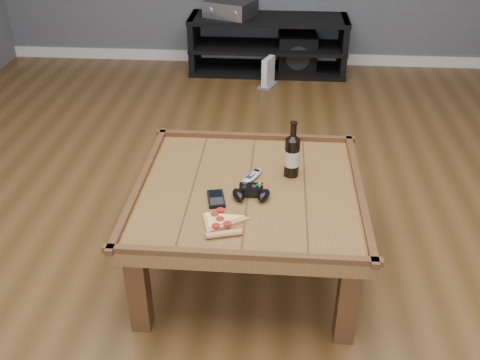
# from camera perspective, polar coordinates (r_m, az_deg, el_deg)

# --- Properties ---
(ground) EXTENTS (6.00, 6.00, 0.00)m
(ground) POSITION_cam_1_polar(r_m,az_deg,el_deg) (2.64, 0.87, -9.12)
(ground) COLOR #472E14
(ground) RESTS_ON ground
(baseboard) EXTENTS (5.00, 0.02, 0.10)m
(baseboard) POSITION_cam_1_polar(r_m,az_deg,el_deg) (5.27, 3.03, 12.90)
(baseboard) COLOR silver
(baseboard) RESTS_ON ground
(coffee_table) EXTENTS (1.03, 1.03, 0.48)m
(coffee_table) POSITION_cam_1_polar(r_m,az_deg,el_deg) (2.40, 0.94, -2.01)
(coffee_table) COLOR brown
(coffee_table) RESTS_ON ground
(media_console) EXTENTS (1.40, 0.45, 0.50)m
(media_console) POSITION_cam_1_polar(r_m,az_deg,el_deg) (4.98, 3.00, 14.17)
(media_console) COLOR black
(media_console) RESTS_ON ground
(beer_bottle) EXTENTS (0.07, 0.07, 0.27)m
(beer_bottle) POSITION_cam_1_polar(r_m,az_deg,el_deg) (2.43, 5.58, 2.75)
(beer_bottle) COLOR black
(beer_bottle) RESTS_ON coffee_table
(game_controller) EXTENTS (0.18, 0.12, 0.05)m
(game_controller) POSITION_cam_1_polar(r_m,az_deg,el_deg) (2.30, 1.20, -1.35)
(game_controller) COLOR black
(game_controller) RESTS_ON coffee_table
(pizza_slice) EXTENTS (0.22, 0.29, 0.03)m
(pizza_slice) POSITION_cam_1_polar(r_m,az_deg,el_deg) (2.14, -2.08, -4.58)
(pizza_slice) COLOR #B27F4D
(pizza_slice) RESTS_ON coffee_table
(smartphone) EXTENTS (0.09, 0.14, 0.02)m
(smartphone) POSITION_cam_1_polar(r_m,az_deg,el_deg) (2.28, -2.57, -2.00)
(smartphone) COLOR black
(smartphone) RESTS_ON coffee_table
(remote_control) EXTENTS (0.11, 0.16, 0.02)m
(remote_control) POSITION_cam_1_polar(r_m,az_deg,el_deg) (2.44, 1.29, 0.41)
(remote_control) COLOR #A0A5AE
(remote_control) RESTS_ON coffee_table
(av_receiver) EXTENTS (0.49, 0.45, 0.14)m
(av_receiver) POSITION_cam_1_polar(r_m,az_deg,el_deg) (4.91, -1.03, 17.85)
(av_receiver) COLOR black
(av_receiver) RESTS_ON media_console
(subwoofer) EXTENTS (0.35, 0.36, 0.34)m
(subwoofer) POSITION_cam_1_polar(r_m,az_deg,el_deg) (5.05, 6.10, 13.37)
(subwoofer) COLOR black
(subwoofer) RESTS_ON ground
(game_console) EXTENTS (0.18, 0.23, 0.25)m
(game_console) POSITION_cam_1_polar(r_m,az_deg,el_deg) (4.67, 3.02, 11.29)
(game_console) COLOR slate
(game_console) RESTS_ON ground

